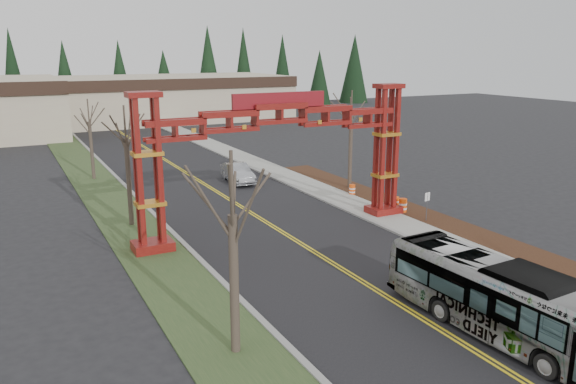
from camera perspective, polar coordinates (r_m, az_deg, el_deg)
ground at (r=22.10m, az=21.53°, el=-16.70°), size 200.00×200.00×0.00m
road at (r=41.39m, az=-5.17°, el=-1.27°), size 12.00×110.00×0.02m
lane_line_left at (r=41.35m, az=-5.32°, el=-1.27°), size 0.12×100.00×0.01m
lane_line_right at (r=41.43m, az=-5.02°, el=-1.23°), size 0.12×100.00×0.01m
curb_right at (r=43.97m, az=2.26°, el=-0.22°), size 0.30×110.00×0.15m
sidewalk_right at (r=44.69m, az=3.87°, el=-0.01°), size 2.60×110.00×0.14m
landscape_strip at (r=35.16m, az=20.42°, el=-4.86°), size 2.60×50.00×0.12m
grass_median at (r=39.21m, az=-16.06°, el=-2.62°), size 4.00×110.00×0.08m
curb_left at (r=39.57m, az=-13.44°, el=-2.24°), size 0.30×110.00×0.15m
gateway_arch at (r=33.90m, az=-0.87°, el=5.68°), size 18.20×1.60×8.90m
retail_building_east at (r=95.58m, az=-12.32°, el=9.34°), size 38.00×20.30×7.00m
conifer_treeline at (r=105.21m, az=-19.40°, el=10.91°), size 116.10×5.60×13.00m
transit_bus at (r=23.85m, az=21.01°, el=-10.25°), size 3.08×10.89×3.00m
silver_sedan at (r=48.24m, az=-5.11°, el=1.92°), size 2.10×5.04×1.62m
bare_tree_median_near at (r=19.84m, az=-5.67°, el=-2.42°), size 3.50×3.50×7.67m
bare_tree_median_mid at (r=36.51m, az=-16.15°, el=5.21°), size 3.11×3.11×7.74m
bare_tree_median_far at (r=51.40m, az=-19.54°, el=6.71°), size 2.97×2.97×7.03m
bare_tree_right_far at (r=45.15m, az=6.45°, el=7.61°), size 3.09×3.09×7.99m
street_sign at (r=37.73m, az=13.95°, el=-0.90°), size 0.46×0.12×2.02m
barrel_south at (r=39.68m, az=11.58°, el=-1.41°), size 0.57×0.57×1.06m
barrel_mid at (r=40.60m, az=10.88°, el=-1.12°), size 0.50×0.50×0.93m
barrel_north at (r=43.96m, az=6.54°, el=0.19°), size 0.48×0.48×0.89m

